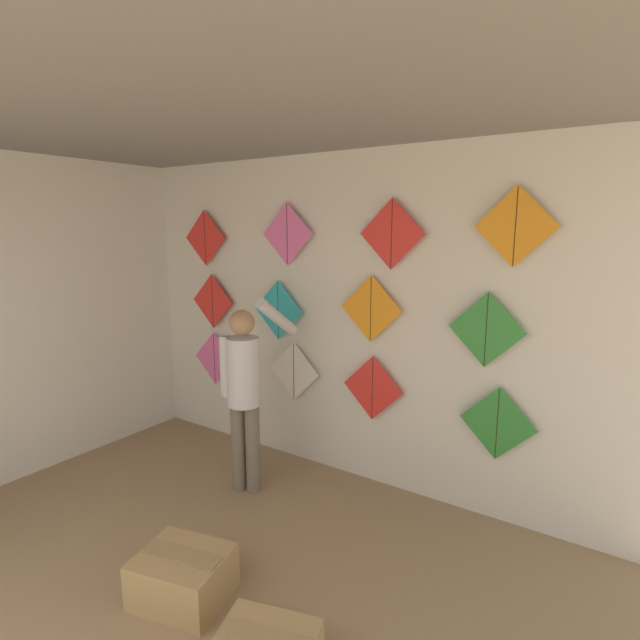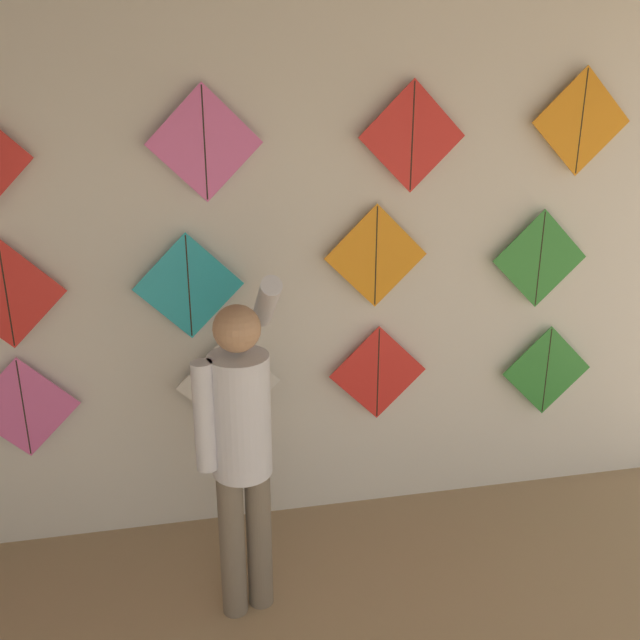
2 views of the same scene
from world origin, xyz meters
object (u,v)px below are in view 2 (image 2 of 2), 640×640
object	(u,v)px
shopkeeper	(241,436)
kite_7	(540,259)
kite_6	(376,256)
kite_1	(229,384)
kite_4	(7,294)
kite_3	(547,371)
kite_2	(378,373)
kite_10	(412,137)
kite_11	(581,122)
kite_5	(189,286)
kite_9	(204,143)
kite_0	(24,408)

from	to	relation	value
shopkeeper	kite_7	distance (m)	1.92
kite_6	kite_1	bearing A→B (deg)	180.00
kite_4	shopkeeper	bearing A→B (deg)	-32.84
kite_3	kite_4	xyz separation A→B (m)	(-2.88, 0.00, 0.66)
shopkeeper	kite_1	size ratio (longest dim) A/B	2.97
shopkeeper	kite_2	size ratio (longest dim) A/B	2.97
kite_2	kite_3	size ratio (longest dim) A/B	1.00
shopkeeper	kite_10	distance (m)	1.68
shopkeeper	kite_11	size ratio (longest dim) A/B	2.97
kite_3	kite_10	world-z (taller)	kite_10
kite_3	kite_5	world-z (taller)	kite_5
kite_3	kite_9	xyz separation A→B (m)	(-1.91, 0.00, 1.34)
kite_1	kite_6	size ratio (longest dim) A/B	1.00
kite_6	kite_11	distance (m)	1.27
kite_6	kite_7	size ratio (longest dim) A/B	1.00
kite_10	shopkeeper	bearing A→B (deg)	-145.09
kite_6	kite_10	bearing A→B (deg)	0.00
kite_1	shopkeeper	bearing A→B (deg)	-89.67
kite_7	kite_10	bearing A→B (deg)	180.00
shopkeeper	kite_0	distance (m)	1.24
shopkeeper	kite_3	world-z (taller)	shopkeeper
kite_1	kite_2	world-z (taller)	kite_1
kite_9	kite_7	bearing A→B (deg)	0.00
kite_0	kite_9	distance (m)	1.62
kite_9	kite_5	bearing A→B (deg)	180.00
kite_6	kite_11	size ratio (longest dim) A/B	1.00
shopkeeper	kite_9	xyz separation A→B (m)	(-0.06, 0.67, 1.20)
kite_4	kite_1	bearing A→B (deg)	0.00
kite_0	kite_10	bearing A→B (deg)	0.00
kite_2	kite_5	distance (m)	1.15
kite_7	kite_11	world-z (taller)	kite_11
kite_5	kite_6	distance (m)	0.97
shopkeeper	kite_11	bearing A→B (deg)	4.44
kite_2	kite_9	world-z (taller)	kite_9
kite_9	shopkeeper	bearing A→B (deg)	-84.63
kite_4	kite_6	bearing A→B (deg)	0.00
kite_4	kite_9	bearing A→B (deg)	0.00
shopkeeper	kite_1	xyz separation A→B (m)	(-0.00, 0.67, -0.06)
kite_1	kite_2	xyz separation A→B (m)	(0.82, 0.00, -0.01)
kite_6	kite_4	bearing A→B (deg)	180.00
kite_7	kite_11	xyz separation A→B (m)	(0.15, 0.00, 0.73)
kite_9	kite_10	world-z (taller)	kite_10
kite_7	kite_9	size ratio (longest dim) A/B	1.00
kite_5	kite_10	bearing A→B (deg)	0.00
kite_2	kite_7	size ratio (longest dim) A/B	1.00
kite_7	kite_11	size ratio (longest dim) A/B	1.00
kite_0	kite_9	bearing A→B (deg)	0.00
kite_10	kite_11	bearing A→B (deg)	0.00
kite_2	kite_11	bearing A→B (deg)	0.00
shopkeeper	kite_5	xyz separation A→B (m)	(-0.18, 0.67, 0.50)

